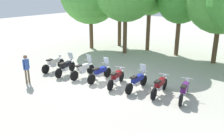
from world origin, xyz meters
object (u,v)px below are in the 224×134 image
object	(u,v)px
person_0	(26,67)
motorcycle_3	(100,73)
motorcycle_5	(137,81)
motorcycle_7	(184,90)
motorcycle_4	(116,77)
motorcycle_6	(160,86)
motorcycle_1	(66,67)
tree_4	(181,0)
motorcycle_2	(83,69)
motorcycle_0	(54,63)

from	to	relation	value
person_0	motorcycle_3	bearing A→B (deg)	50.28
motorcycle_3	motorcycle_5	size ratio (longest dim) A/B	1.00
motorcycle_7	person_0	xyz separation A→B (m)	(-8.48, -3.15, 0.53)
motorcycle_4	person_0	bearing A→B (deg)	110.88
motorcycle_6	motorcycle_1	bearing A→B (deg)	92.26
motorcycle_6	tree_4	world-z (taller)	tree_4
motorcycle_1	motorcycle_3	xyz separation A→B (m)	(2.59, 0.39, 0.00)
motorcycle_2	tree_4	distance (m)	10.17
motorcycle_5	person_0	world-z (taller)	person_0
motorcycle_5	person_0	distance (m)	6.60
motorcycle_5	tree_4	xyz separation A→B (m)	(-0.90, 8.63, 4.11)
motorcycle_4	motorcycle_0	bearing A→B (deg)	82.48
motorcycle_4	motorcycle_6	size ratio (longest dim) A/B	0.99
motorcycle_5	motorcycle_0	bearing A→B (deg)	95.57
motorcycle_1	motorcycle_3	size ratio (longest dim) A/B	0.99
motorcycle_3	tree_4	distance (m)	9.76
motorcycle_1	motorcycle_5	xyz separation A→B (m)	(5.17, 0.44, 0.00)
tree_4	motorcycle_7	bearing A→B (deg)	-67.51
motorcycle_0	motorcycle_2	size ratio (longest dim) A/B	1.00
person_0	tree_4	xyz separation A→B (m)	(5.01, 11.53, 3.60)
motorcycle_4	motorcycle_6	xyz separation A→B (m)	(2.58, 0.30, 0.00)
motorcycle_1	tree_4	size ratio (longest dim) A/B	0.33
motorcycle_0	motorcycle_6	distance (m)	7.75
motorcycle_2	motorcycle_7	size ratio (longest dim) A/B	1.00
motorcycle_4	motorcycle_7	world-z (taller)	same
motorcycle_1	motorcycle_2	world-z (taller)	same
motorcycle_4	tree_4	world-z (taller)	tree_4
motorcycle_5	motorcycle_7	xyz separation A→B (m)	(2.57, 0.25, -0.01)
motorcycle_3	motorcycle_6	size ratio (longest dim) A/B	1.00
tree_4	motorcycle_0	bearing A→B (deg)	-121.68
motorcycle_1	motorcycle_2	distance (m)	1.32
person_0	motorcycle_1	bearing A→B (deg)	83.02
person_0	motorcycle_2	bearing A→B (deg)	62.90
motorcycle_2	motorcycle_3	distance (m)	1.30
motorcycle_3	motorcycle_4	bearing A→B (deg)	-93.14
motorcycle_3	tree_4	world-z (taller)	tree_4
person_0	motorcycle_0	bearing A→B (deg)	111.95
motorcycle_5	motorcycle_7	bearing A→B (deg)	-82.11
motorcycle_2	motorcycle_6	world-z (taller)	motorcycle_2
motorcycle_6	motorcycle_4	bearing A→B (deg)	93.80
motorcycle_1	motorcycle_3	world-z (taller)	same
motorcycle_2	person_0	size ratio (longest dim) A/B	1.25
motorcycle_3	motorcycle_5	xyz separation A→B (m)	(2.58, 0.05, 0.00)
motorcycle_4	motorcycle_2	bearing A→B (deg)	80.58
motorcycle_3	tree_4	bearing A→B (deg)	-9.16
motorcycle_0	motorcycle_1	distance (m)	1.29
motorcycle_1	motorcycle_2	size ratio (longest dim) A/B	0.99
motorcycle_0	motorcycle_1	size ratio (longest dim) A/B	1.01
motorcycle_0	person_0	xyz separation A→B (m)	(0.55, -2.53, 0.53)
tree_4	motorcycle_4	bearing A→B (deg)	-92.60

